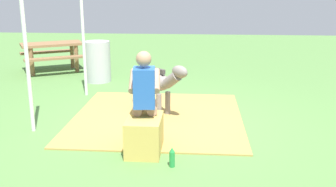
% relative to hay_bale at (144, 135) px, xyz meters
% --- Properties ---
extents(ground_plane, '(24.00, 24.00, 0.00)m').
position_rel_hay_bale_xyz_m(ground_plane, '(1.16, -0.18, -0.24)').
color(ground_plane, '#568442').
extents(hay_patch, '(2.93, 2.82, 0.02)m').
position_rel_hay_bale_xyz_m(hay_patch, '(1.41, -0.03, -0.23)').
color(hay_patch, '#AD8C47').
rests_on(hay_patch, ground).
extents(hay_bale, '(0.67, 0.45, 0.48)m').
position_rel_hay_bale_xyz_m(hay_bale, '(0.00, 0.00, 0.00)').
color(hay_bale, tan).
rests_on(hay_bale, ground).
extents(person_seated, '(0.68, 0.46, 1.36)m').
position_rel_hay_bale_xyz_m(person_seated, '(0.16, 0.01, 0.51)').
color(person_seated, tan).
rests_on(person_seated, ground).
extents(pony_standing, '(1.05, 1.07, 0.94)m').
position_rel_hay_bale_xyz_m(pony_standing, '(1.64, 0.02, 0.34)').
color(pony_standing, slate).
rests_on(pony_standing, ground).
extents(soda_bottle, '(0.07, 0.07, 0.26)m').
position_rel_hay_bale_xyz_m(soda_bottle, '(-0.43, -0.40, -0.12)').
color(soda_bottle, '#268C3F').
rests_on(soda_bottle, ground).
extents(water_barrel, '(0.59, 0.59, 0.94)m').
position_rel_hay_bale_xyz_m(water_barrel, '(3.92, 1.62, 0.23)').
color(water_barrel, '#B2B2B7').
rests_on(water_barrel, ground).
extents(tent_pole_left, '(0.06, 0.06, 2.57)m').
position_rel_hay_bale_xyz_m(tent_pole_left, '(0.65, 1.82, 1.05)').
color(tent_pole_left, silver).
rests_on(tent_pole_left, ground).
extents(tent_pole_right, '(0.06, 0.06, 2.57)m').
position_rel_hay_bale_xyz_m(tent_pole_right, '(2.74, 1.58, 1.05)').
color(tent_pole_right, silver).
rests_on(tent_pole_right, ground).
extents(picnic_bench, '(1.86, 1.94, 0.75)m').
position_rel_hay_bale_xyz_m(picnic_bench, '(4.87, 3.04, 0.34)').
color(picnic_bench, olive).
rests_on(picnic_bench, ground).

